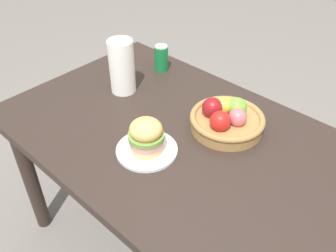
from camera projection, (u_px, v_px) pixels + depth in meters
The scene contains 7 objects.
ground_plane at pixel (175, 246), 1.89m from camera, with size 8.00×8.00×0.00m, color slate.
dining_table at pixel (176, 153), 1.49m from camera, with size 1.40×0.90×0.75m.
plate at pixel (147, 150), 1.34m from camera, with size 0.22×0.22×0.01m, color white.
sandwich at pixel (146, 135), 1.30m from camera, with size 0.13×0.13×0.13m.
soda_can at pixel (161, 58), 1.77m from camera, with size 0.07×0.07×0.13m.
fruit_basket at pixel (226, 119), 1.42m from camera, with size 0.29×0.29×0.12m.
paper_towel_roll at pixel (122, 67), 1.59m from camera, with size 0.11×0.11×0.24m, color white.
Camera 1 is at (0.72, -0.83, 1.65)m, focal length 39.44 mm.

